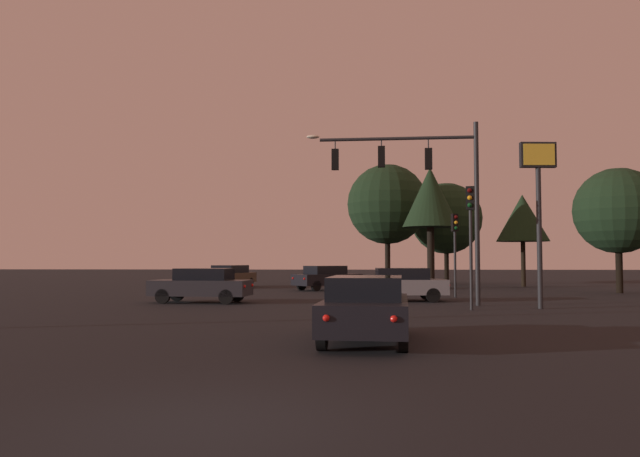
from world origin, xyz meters
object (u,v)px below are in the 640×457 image
(car_crossing_right, at_px, (400,284))
(car_parked_lot, at_px, (229,276))
(tree_right_cluster, at_px, (387,204))
(traffic_signal_mast_arm, at_px, (423,177))
(traffic_light_corner_right, at_px, (455,238))
(car_crossing_left, at_px, (202,285))
(car_nearside_lane, at_px, (366,307))
(tree_left_far, at_px, (618,211))
(tree_center_horizon, at_px, (523,218))
(traffic_light_corner_left, at_px, (470,223))
(car_far_lane, at_px, (327,277))
(tree_lot_edge, at_px, (446,218))
(store_sign_illuminated, at_px, (538,186))
(tree_behind_sign, at_px, (430,198))

(car_crossing_right, distance_m, car_parked_lot, 16.94)
(tree_right_cluster, bearing_deg, traffic_signal_mast_arm, -89.16)
(traffic_signal_mast_arm, bearing_deg, car_crossing_right, 108.22)
(car_crossing_right, distance_m, tree_right_cluster, 17.78)
(traffic_light_corner_right, relative_size, tree_right_cluster, 0.47)
(car_crossing_left, bearing_deg, traffic_light_corner_right, 20.37)
(car_nearside_lane, relative_size, tree_right_cluster, 0.53)
(tree_left_far, distance_m, tree_center_horizon, 8.59)
(car_parked_lot, xyz_separation_m, tree_right_cluster, (11.05, 3.73, 5.20))
(traffic_light_corner_left, xyz_separation_m, car_far_lane, (-6.04, 14.73, -2.52))
(traffic_signal_mast_arm, relative_size, traffic_light_corner_left, 1.63)
(tree_lot_edge, bearing_deg, car_parked_lot, -154.58)
(car_parked_lot, relative_size, tree_left_far, 0.67)
(car_crossing_right, bearing_deg, car_crossing_left, -170.89)
(store_sign_illuminated, height_order, tree_lot_edge, tree_lot_edge)
(store_sign_illuminated, bearing_deg, tree_right_cluster, 102.35)
(traffic_light_corner_right, relative_size, tree_behind_sign, 0.53)
(traffic_light_corner_left, distance_m, car_crossing_right, 5.88)
(car_nearside_lane, distance_m, car_crossing_right, 14.02)
(traffic_light_corner_left, bearing_deg, tree_right_cluster, 94.72)
(car_far_lane, distance_m, tree_center_horizon, 15.19)
(car_crossing_right, bearing_deg, car_parked_lot, 128.47)
(car_crossing_left, height_order, tree_right_cluster, tree_right_cluster)
(traffic_signal_mast_arm, relative_size, store_sign_illuminated, 1.18)
(traffic_light_corner_right, xyz_separation_m, tree_center_horizon, (6.85, 12.29, 1.82))
(tree_left_far, bearing_deg, tree_lot_edge, 119.27)
(car_nearside_lane, bearing_deg, car_crossing_left, 119.10)
(tree_behind_sign, bearing_deg, traffic_light_corner_left, -92.51)
(car_parked_lot, height_order, tree_lot_edge, tree_lot_edge)
(traffic_light_corner_left, relative_size, tree_lot_edge, 0.58)
(car_crossing_left, relative_size, tree_behind_sign, 0.56)
(traffic_signal_mast_arm, xyz_separation_m, tree_center_horizon, (9.11, 17.71, -0.56))
(tree_behind_sign, height_order, tree_right_cluster, tree_right_cluster)
(car_far_lane, bearing_deg, tree_right_cluster, 58.96)
(car_crossing_left, relative_size, car_crossing_right, 1.02)
(car_far_lane, relative_size, tree_behind_sign, 0.56)
(tree_center_horizon, distance_m, tree_right_cluster, 9.62)
(car_far_lane, relative_size, tree_lot_edge, 0.56)
(store_sign_illuminated, bearing_deg, car_far_lane, 122.32)
(car_crossing_left, relative_size, car_far_lane, 1.01)
(traffic_light_corner_right, distance_m, store_sign_illuminated, 7.54)
(car_far_lane, xyz_separation_m, tree_left_far, (16.77, -2.65, 3.90))
(car_nearside_lane, height_order, car_crossing_left, same)
(traffic_light_corner_left, bearing_deg, tree_behind_sign, 87.49)
(traffic_light_corner_right, bearing_deg, tree_lot_edge, 82.39)
(car_crossing_right, xyz_separation_m, tree_right_cluster, (0.51, 16.99, 5.20))
(car_crossing_left, height_order, car_parked_lot, same)
(traffic_light_corner_left, bearing_deg, car_far_lane, 112.29)
(traffic_light_corner_left, distance_m, tree_center_horizon, 21.51)
(car_crossing_right, xyz_separation_m, tree_lot_edge, (5.44, 20.85, 4.40))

